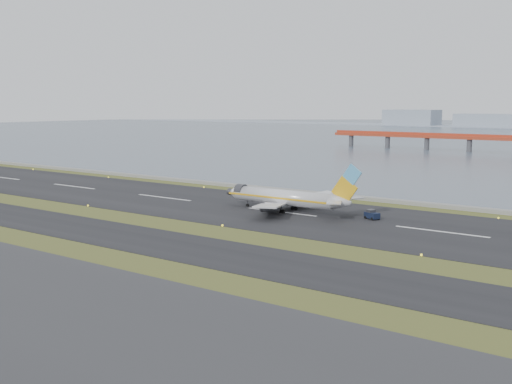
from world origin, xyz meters
The scene contains 6 objects.
ground centered at (0.00, 0.00, 0.00)m, with size 1000.00×1000.00×0.00m, color #354619.
taxiway_strip centered at (0.00, -12.00, 0.05)m, with size 1000.00×18.00×0.10m, color black.
runway_strip centered at (0.00, 30.00, 0.05)m, with size 1000.00×45.00×0.10m, color black.
seawall centered at (0.00, 60.00, 0.50)m, with size 1000.00×2.50×1.00m, color gray.
airliner centered at (0.91, 31.46, 3.46)m, with size 38.52×32.89×12.80m.
pushback_tug centered at (21.96, 34.45, 1.09)m, with size 4.02×3.26×2.25m.
Camera 1 is at (87.11, -96.89, 26.55)m, focal length 45.00 mm.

